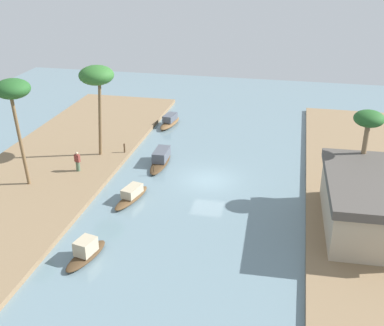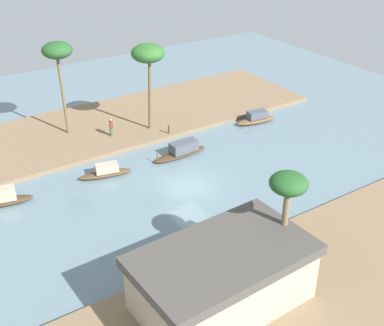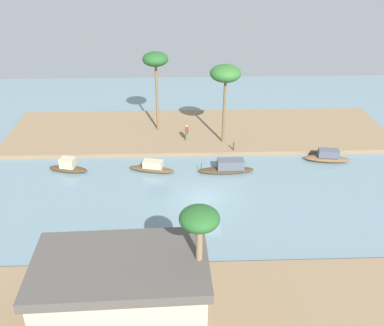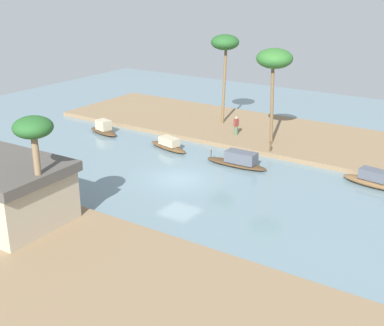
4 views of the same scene
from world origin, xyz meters
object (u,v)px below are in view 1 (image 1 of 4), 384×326
(person_on_near_bank, at_px, (78,162))
(palm_tree_left_far, at_px, (13,91))
(palm_tree_right_tall, at_px, (368,124))
(sampan_with_red_awning, at_px, (132,195))
(palm_tree_left_near, at_px, (96,77))
(sampan_midstream, at_px, (170,121))
(sampan_open_hull, at_px, (161,159))
(mooring_post, at_px, (124,148))
(riverside_building, at_px, (368,202))
(sampan_downstream_large, at_px, (86,252))

(person_on_near_bank, bearing_deg, palm_tree_left_far, -119.75)
(palm_tree_right_tall, bearing_deg, sampan_with_red_awning, -78.21)
(person_on_near_bank, xyz_separation_m, palm_tree_left_near, (-3.53, 0.66, 6.03))
(sampan_midstream, xyz_separation_m, person_on_near_bank, (12.73, -4.22, 0.66))
(person_on_near_bank, bearing_deg, palm_tree_right_tall, 15.10)
(sampan_open_hull, xyz_separation_m, palm_tree_left_near, (-0.06, -5.20, 6.68))
(sampan_open_hull, relative_size, palm_tree_left_near, 0.64)
(sampan_with_red_awning, bearing_deg, mooring_post, -143.73)
(riverside_building, bearing_deg, sampan_open_hull, -117.28)
(sampan_downstream_large, xyz_separation_m, palm_tree_right_tall, (-10.65, 16.11, 5.39))
(palm_tree_left_far, height_order, riverside_building, palm_tree_left_far)
(palm_tree_left_near, relative_size, riverside_building, 0.83)
(sampan_midstream, height_order, mooring_post, sampan_midstream)
(palm_tree_left_near, height_order, riverside_building, palm_tree_left_near)
(sampan_midstream, relative_size, palm_tree_right_tall, 0.65)
(sampan_downstream_large, bearing_deg, palm_tree_left_near, -149.29)
(sampan_midstream, distance_m, person_on_near_bank, 13.42)
(palm_tree_left_far, bearing_deg, palm_tree_right_tall, 97.24)
(mooring_post, bearing_deg, sampan_midstream, 167.34)
(sampan_downstream_large, bearing_deg, palm_tree_left_far, -120.47)
(person_on_near_bank, bearing_deg, sampan_midstream, 86.34)
(sampan_open_hull, relative_size, palm_tree_left_far, 0.61)
(sampan_downstream_large, xyz_separation_m, riverside_building, (-6.60, 16.17, 1.62))
(sampan_with_red_awning, xyz_separation_m, person_on_near_bank, (-3.15, -5.52, 0.72))
(palm_tree_left_near, distance_m, palm_tree_left_far, 7.36)
(sampan_midstream, xyz_separation_m, sampan_with_red_awning, (15.87, 1.30, -0.06))
(palm_tree_right_tall, bearing_deg, palm_tree_left_near, -99.28)
(sampan_downstream_large, height_order, palm_tree_left_far, palm_tree_left_far)
(sampan_with_red_awning, bearing_deg, palm_tree_left_near, -130.60)
(sampan_downstream_large, xyz_separation_m, palm_tree_left_far, (-7.58, -8.07, 7.06))
(sampan_midstream, relative_size, sampan_downstream_large, 1.14)
(person_on_near_bank, bearing_deg, palm_tree_left_near, 94.08)
(sampan_midstream, xyz_separation_m, mooring_post, (8.36, -1.88, 0.31))
(sampan_open_hull, distance_m, sampan_with_red_awning, 6.63)
(sampan_open_hull, height_order, palm_tree_left_near, palm_tree_left_near)
(sampan_open_hull, relative_size, riverside_building, 0.53)
(sampan_with_red_awning, distance_m, palm_tree_left_near, 10.67)
(sampan_midstream, distance_m, palm_tree_left_near, 11.92)
(palm_tree_left_near, bearing_deg, sampan_midstream, 158.84)
(sampan_with_red_awning, height_order, sampan_downstream_large, sampan_downstream_large)
(palm_tree_left_near, xyz_separation_m, palm_tree_right_tall, (3.37, 20.66, -1.30))
(mooring_post, bearing_deg, riverside_building, 66.53)
(sampan_with_red_awning, bearing_deg, palm_tree_right_tall, 115.12)
(palm_tree_right_tall, xyz_separation_m, riverside_building, (4.06, 0.06, -3.77))
(sampan_with_red_awning, height_order, palm_tree_left_far, palm_tree_left_far)
(riverside_building, bearing_deg, palm_tree_right_tall, 179.01)
(sampan_open_hull, xyz_separation_m, mooring_post, (-0.89, -3.52, 0.29))
(sampan_downstream_large, height_order, mooring_post, sampan_downstream_large)
(palm_tree_left_far, bearing_deg, person_on_near_bank, 135.56)
(sampan_midstream, bearing_deg, riverside_building, 54.59)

